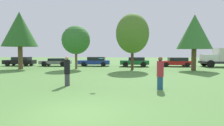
{
  "coord_description": "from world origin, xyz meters",
  "views": [
    {
      "loc": [
        1.71,
        -6.6,
        2.14
      ],
      "look_at": [
        0.94,
        5.67,
        1.4
      ],
      "focal_mm": 32.07,
      "sensor_mm": 36.0,
      "label": 1
    }
  ],
  "objects_px": {
    "delivery_truck_white": "(224,57)",
    "parked_car_black": "(20,61)",
    "person_catcher": "(160,73)",
    "tree_1": "(76,40)",
    "parked_car_grey": "(56,62)",
    "parked_car_blue": "(95,61)",
    "frisbee": "(101,58)",
    "tree_0": "(20,29)",
    "parked_car_red": "(176,62)",
    "tree_3": "(194,32)",
    "person_thrower": "(67,71)",
    "parked_car_green": "(135,62)",
    "tree_2": "(132,34)"
  },
  "relations": [
    {
      "from": "tree_2",
      "to": "parked_car_blue",
      "type": "relative_size",
      "value": 1.43
    },
    {
      "from": "tree_3",
      "to": "parked_car_grey",
      "type": "relative_size",
      "value": 1.44
    },
    {
      "from": "person_thrower",
      "to": "person_catcher",
      "type": "xyz_separation_m",
      "value": [
        5.51,
        -0.83,
        0.01
      ]
    },
    {
      "from": "tree_0",
      "to": "parked_car_black",
      "type": "distance_m",
      "value": 7.18
    },
    {
      "from": "parked_car_black",
      "to": "parked_car_blue",
      "type": "distance_m",
      "value": 10.85
    },
    {
      "from": "person_catcher",
      "to": "tree_2",
      "type": "relative_size",
      "value": 0.29
    },
    {
      "from": "frisbee",
      "to": "tree_3",
      "type": "relative_size",
      "value": 0.05
    },
    {
      "from": "tree_3",
      "to": "parked_car_black",
      "type": "height_order",
      "value": "tree_3"
    },
    {
      "from": "parked_car_black",
      "to": "parked_car_green",
      "type": "bearing_deg",
      "value": 178.71
    },
    {
      "from": "tree_0",
      "to": "parked_car_black",
      "type": "height_order",
      "value": "tree_0"
    },
    {
      "from": "person_catcher",
      "to": "tree_0",
      "type": "height_order",
      "value": "tree_0"
    },
    {
      "from": "parked_car_green",
      "to": "person_thrower",
      "type": "bearing_deg",
      "value": 72.3
    },
    {
      "from": "person_thrower",
      "to": "parked_car_green",
      "type": "relative_size",
      "value": 0.46
    },
    {
      "from": "frisbee",
      "to": "tree_1",
      "type": "xyz_separation_m",
      "value": [
        -4.38,
        11.88,
        1.72
      ]
    },
    {
      "from": "parked_car_blue",
      "to": "parked_car_green",
      "type": "xyz_separation_m",
      "value": [
        5.63,
        -0.6,
        0.02
      ]
    },
    {
      "from": "parked_car_green",
      "to": "delivery_truck_white",
      "type": "relative_size",
      "value": 0.68
    },
    {
      "from": "frisbee",
      "to": "parked_car_blue",
      "type": "xyz_separation_m",
      "value": [
        -2.87,
        16.73,
        -1.04
      ]
    },
    {
      "from": "tree_0",
      "to": "parked_car_green",
      "type": "distance_m",
      "value": 14.99
    },
    {
      "from": "frisbee",
      "to": "parked_car_grey",
      "type": "bearing_deg",
      "value": 117.22
    },
    {
      "from": "parked_car_grey",
      "to": "parked_car_blue",
      "type": "height_order",
      "value": "parked_car_blue"
    },
    {
      "from": "tree_1",
      "to": "delivery_truck_white",
      "type": "distance_m",
      "value": 19.78
    },
    {
      "from": "tree_1",
      "to": "parked_car_red",
      "type": "xyz_separation_m",
      "value": [
        12.82,
        4.67,
        -2.78
      ]
    },
    {
      "from": "person_thrower",
      "to": "delivery_truck_white",
      "type": "xyz_separation_m",
      "value": [
        16.96,
        15.75,
        0.45
      ]
    },
    {
      "from": "parked_car_blue",
      "to": "parked_car_black",
      "type": "bearing_deg",
      "value": 1.3
    },
    {
      "from": "tree_1",
      "to": "tree_0",
      "type": "bearing_deg",
      "value": -174.04
    },
    {
      "from": "tree_3",
      "to": "parked_car_red",
      "type": "xyz_separation_m",
      "value": [
        -0.53,
        5.54,
        -3.56
      ]
    },
    {
      "from": "frisbee",
      "to": "delivery_truck_white",
      "type": "bearing_deg",
      "value": 47.78
    },
    {
      "from": "frisbee",
      "to": "tree_0",
      "type": "distance_m",
      "value": 15.86
    },
    {
      "from": "tree_3",
      "to": "person_thrower",
      "type": "bearing_deg",
      "value": -136.8
    },
    {
      "from": "tree_3",
      "to": "parked_car_green",
      "type": "distance_m",
      "value": 8.78
    },
    {
      "from": "person_catcher",
      "to": "tree_1",
      "type": "xyz_separation_m",
      "value": [
        -7.72,
        12.16,
        2.51
      ]
    },
    {
      "from": "tree_1",
      "to": "parked_car_red",
      "type": "distance_m",
      "value": 13.92
    },
    {
      "from": "tree_0",
      "to": "parked_car_red",
      "type": "relative_size",
      "value": 1.49
    },
    {
      "from": "parked_car_blue",
      "to": "frisbee",
      "type": "bearing_deg",
      "value": 99.61
    },
    {
      "from": "parked_car_grey",
      "to": "parked_car_blue",
      "type": "bearing_deg",
      "value": -175.29
    },
    {
      "from": "person_catcher",
      "to": "parked_car_black",
      "type": "relative_size",
      "value": 0.42
    },
    {
      "from": "frisbee",
      "to": "parked_car_blue",
      "type": "height_order",
      "value": "frisbee"
    },
    {
      "from": "delivery_truck_white",
      "to": "parked_car_black",
      "type": "bearing_deg",
      "value": -0.45
    },
    {
      "from": "tree_1",
      "to": "parked_car_blue",
      "type": "height_order",
      "value": "tree_1"
    },
    {
      "from": "parked_car_red",
      "to": "person_thrower",
      "type": "bearing_deg",
      "value": 56.31
    },
    {
      "from": "person_thrower",
      "to": "delivery_truck_white",
      "type": "bearing_deg",
      "value": 51.47
    },
    {
      "from": "tree_3",
      "to": "parked_car_green",
      "type": "relative_size",
      "value": 1.58
    },
    {
      "from": "person_catcher",
      "to": "tree_1",
      "type": "height_order",
      "value": "tree_1"
    },
    {
      "from": "person_thrower",
      "to": "tree_1",
      "type": "relative_size",
      "value": 0.35
    },
    {
      "from": "tree_1",
      "to": "tree_3",
      "type": "bearing_deg",
      "value": -3.72
    },
    {
      "from": "delivery_truck_white",
      "to": "person_catcher",
      "type": "bearing_deg",
      "value": 55.24
    },
    {
      "from": "tree_0",
      "to": "tree_3",
      "type": "distance_m",
      "value": 19.82
    },
    {
      "from": "person_thrower",
      "to": "tree_1",
      "type": "height_order",
      "value": "tree_1"
    },
    {
      "from": "tree_2",
      "to": "parked_car_black",
      "type": "relative_size",
      "value": 1.45
    },
    {
      "from": "person_catcher",
      "to": "parked_car_grey",
      "type": "bearing_deg",
      "value": -46.12
    }
  ]
}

